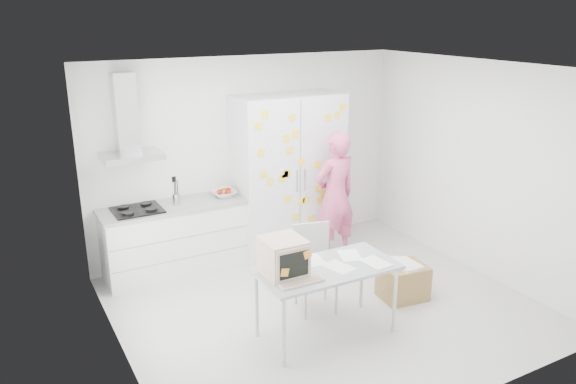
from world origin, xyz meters
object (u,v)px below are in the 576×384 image
chair (314,262)px  cardboard_box (403,281)px  person (335,196)px  desk (300,263)px

chair → cardboard_box: size_ratio=1.73×
person → cardboard_box: (0.07, -1.38, -0.67)m
desk → chair: size_ratio=1.47×
person → desk: 2.13m
desk → cardboard_box: (1.51, 0.18, -0.65)m
person → chair: size_ratio=1.80×
cardboard_box → desk: bearing=-173.1°
cardboard_box → chair: bearing=161.5°
chair → cardboard_box: 1.14m
chair → desk: bearing=-119.9°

